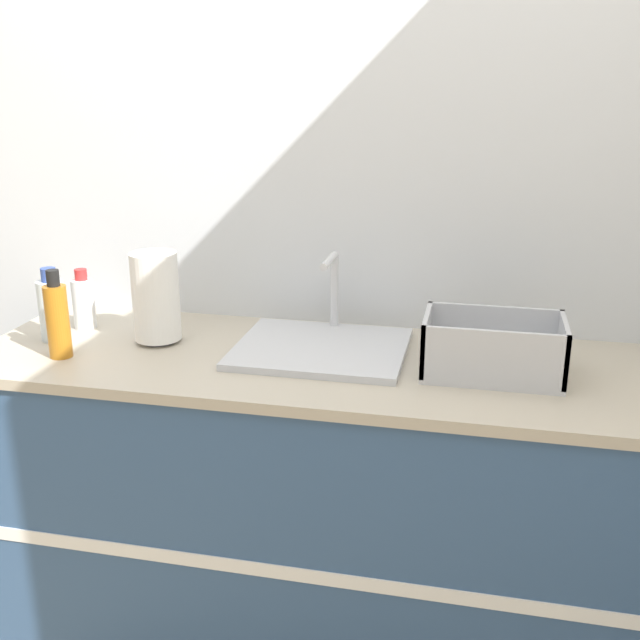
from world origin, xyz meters
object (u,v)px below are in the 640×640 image
object	(u,v)px
paper_towel_roll	(156,297)
bottle_clear	(52,308)
sink	(322,345)
bottle_white_spray	(84,302)
dish_rack	(493,353)
bottle_amber	(58,319)

from	to	relation	value
paper_towel_roll	bottle_clear	world-z (taller)	paper_towel_roll
sink	bottle_white_spray	size ratio (longest dim) A/B	2.56
bottle_white_spray	dish_rack	bearing A→B (deg)	-5.63
sink	bottle_amber	bearing A→B (deg)	-164.13
bottle_clear	paper_towel_roll	bearing A→B (deg)	9.11
bottle_amber	bottle_clear	distance (m)	0.15
paper_towel_roll	bottle_clear	distance (m)	0.31
dish_rack	bottle_clear	size ratio (longest dim) A/B	1.64
sink	dish_rack	world-z (taller)	sink
bottle_amber	bottle_clear	size ratio (longest dim) A/B	1.14
bottle_clear	sink	bearing A→B (deg)	5.31
dish_rack	bottle_white_spray	xyz separation A→B (m)	(-1.22, 0.12, 0.02)
dish_rack	bottle_clear	world-z (taller)	bottle_clear
paper_towel_roll	bottle_white_spray	xyz separation A→B (m)	(-0.27, 0.07, -0.05)
bottle_white_spray	bottle_clear	size ratio (longest dim) A/B	0.86
paper_towel_roll	bottle_white_spray	distance (m)	0.29
paper_towel_roll	dish_rack	world-z (taller)	paper_towel_roll
bottle_clear	bottle_white_spray	bearing A→B (deg)	75.66
dish_rack	paper_towel_roll	bearing A→B (deg)	177.08
bottle_amber	bottle_clear	world-z (taller)	bottle_amber
sink	bottle_white_spray	xyz separation A→B (m)	(-0.75, 0.05, 0.06)
bottle_amber	bottle_white_spray	size ratio (longest dim) A/B	1.33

